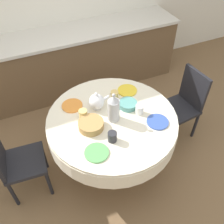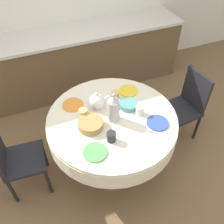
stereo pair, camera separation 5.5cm
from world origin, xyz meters
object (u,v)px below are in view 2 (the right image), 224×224
Objects in this scene: chair_left at (186,104)px; chair_right at (14,157)px; teapot at (97,101)px; coffee_carafe at (114,108)px.

chair_right is at bearing 84.79° from chair_left.
chair_right is 4.16× the size of teapot.
coffee_carafe is 0.23m from teapot.
coffee_carafe is (-0.98, -0.12, 0.39)m from chair_left.
chair_left is 1.06m from coffee_carafe.
chair_right is 2.80× the size of coffee_carafe.
coffee_carafe is at bearing -66.29° from teapot.
coffee_carafe is at bearing 91.11° from chair_left.
teapot is at bearing 113.71° from coffee_carafe.
teapot is at bearing 101.46° from chair_right.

